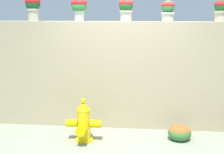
{
  "coord_description": "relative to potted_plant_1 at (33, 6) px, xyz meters",
  "views": [
    {
      "loc": [
        0.32,
        -4.25,
        2.22
      ],
      "look_at": [
        -0.19,
        0.99,
        1.01
      ],
      "focal_mm": 47.06,
      "sensor_mm": 36.0,
      "label": 1
    }
  ],
  "objects": [
    {
      "name": "potted_plant_1",
      "position": [
        0.0,
        0.0,
        0.0
      ],
      "size": [
        0.28,
        0.28,
        0.45
      ],
      "color": "#BDB89F",
      "rests_on": "stone_wall"
    },
    {
      "name": "flower_bush_left",
      "position": [
        2.72,
        -0.59,
        -2.15
      ],
      "size": [
        0.4,
        0.36,
        0.28
      ],
      "color": "#367232",
      "rests_on": "ground"
    },
    {
      "name": "potted_plant_2",
      "position": [
        0.88,
        -0.05,
        -0.01
      ],
      "size": [
        0.3,
        0.3,
        0.42
      ],
      "color": "beige",
      "rests_on": "stone_wall"
    },
    {
      "name": "potted_plant_3",
      "position": [
        1.74,
        -0.02,
        -0.04
      ],
      "size": [
        0.26,
        0.26,
        0.4
      ],
      "color": "beige",
      "rests_on": "stone_wall"
    },
    {
      "name": "stone_wall",
      "position": [
        1.69,
        -0.01,
        -1.29
      ],
      "size": [
        5.72,
        0.32,
        2.02
      ],
      "primitive_type": "cube",
      "color": "tan",
      "rests_on": "ground"
    },
    {
      "name": "potted_plant_5",
      "position": [
        3.41,
        -0.01,
        -0.06
      ],
      "size": [
        0.25,
        0.25,
        0.38
      ],
      "color": "beige",
      "rests_on": "stone_wall"
    },
    {
      "name": "potted_plant_4",
      "position": [
        2.48,
        -0.04,
        -0.07
      ],
      "size": [
        0.25,
        0.25,
        0.37
      ],
      "color": "beige",
      "rests_on": "stone_wall"
    },
    {
      "name": "ground_plane",
      "position": [
        1.69,
        -1.2,
        -2.3
      ],
      "size": [
        24.0,
        24.0,
        0.0
      ],
      "primitive_type": "plane",
      "color": "gray"
    },
    {
      "name": "fire_hydrant",
      "position": [
        1.07,
        -0.8,
        -1.97
      ],
      "size": [
        0.6,
        0.47,
        0.75
      ],
      "color": "yellow",
      "rests_on": "ground"
    }
  ]
}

